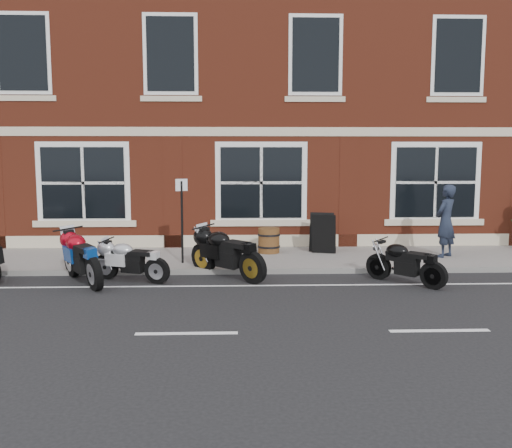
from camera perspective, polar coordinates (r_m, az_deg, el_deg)
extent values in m
plane|color=black|center=(12.00, -5.73, -6.42)|extent=(80.00, 80.00, 0.00)
cube|color=slate|center=(14.92, -4.99, -3.51)|extent=(30.00, 3.00, 0.12)
cube|color=slate|center=(13.37, -5.34, -4.75)|extent=(30.00, 0.16, 0.12)
cube|color=maroon|center=(22.39, -4.14, 15.29)|extent=(24.00, 12.00, 12.00)
cylinder|color=black|center=(13.66, -17.81, -3.55)|extent=(0.50, 0.68, 0.71)
cylinder|color=black|center=(12.14, -15.71, -4.78)|extent=(0.50, 0.68, 0.71)
cube|color=black|center=(12.89, -16.95, -2.43)|extent=(0.70, 0.90, 0.25)
ellipsoid|color=maroon|center=(13.03, -17.19, -1.74)|extent=(0.67, 0.74, 0.36)
cube|color=black|center=(12.45, -16.38, -2.32)|extent=(0.57, 0.67, 0.11)
cylinder|color=black|center=(13.47, -5.15, -3.38)|extent=(0.60, 0.61, 0.71)
cylinder|color=black|center=(12.32, -0.22, -4.34)|extent=(0.60, 0.61, 0.71)
cube|color=black|center=(12.86, -2.97, -2.16)|extent=(0.81, 0.83, 0.24)
ellipsoid|color=black|center=(12.96, -3.48, -1.49)|extent=(0.72, 0.73, 0.36)
cube|color=black|center=(12.52, -1.59, -1.98)|extent=(0.63, 0.64, 0.11)
cylinder|color=black|center=(13.20, -14.67, -4.11)|extent=(0.58, 0.33, 0.57)
cylinder|color=black|center=(12.50, -9.78, -4.60)|extent=(0.58, 0.33, 0.57)
cube|color=black|center=(12.81, -12.50, -2.99)|extent=(0.75, 0.48, 0.20)
ellipsoid|color=#A4A5A9|center=(12.86, -13.01, -2.48)|extent=(0.59, 0.49, 0.29)
cube|color=black|center=(12.60, -11.14, -2.79)|extent=(0.55, 0.41, 0.09)
cylinder|color=black|center=(13.03, 12.23, -4.16)|extent=(0.49, 0.51, 0.59)
cylinder|color=black|center=(12.38, 17.42, -4.91)|extent=(0.49, 0.51, 0.59)
cube|color=black|center=(12.66, 14.62, -3.12)|extent=(0.66, 0.69, 0.20)
ellipsoid|color=black|center=(12.71, 14.10, -2.56)|extent=(0.59, 0.60, 0.29)
cube|color=black|center=(12.47, 16.09, -2.98)|extent=(0.52, 0.53, 0.09)
imported|color=#1B2231|center=(15.51, 18.44, 0.29)|extent=(0.81, 0.79, 1.88)
cylinder|color=#512C15|center=(15.41, 1.29, -1.65)|extent=(0.58, 0.58, 0.67)
cylinder|color=black|center=(15.43, 1.29, -2.25)|extent=(0.61, 0.61, 0.05)
cylinder|color=black|center=(15.38, 1.29, -1.06)|extent=(0.61, 0.61, 0.05)
cylinder|color=black|center=(14.01, -7.41, 0.17)|extent=(0.05, 0.05, 2.01)
cube|color=silver|center=(13.93, -7.47, 3.90)|extent=(0.28, 0.11, 0.29)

